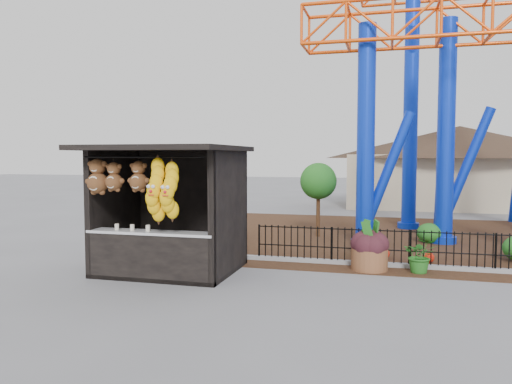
% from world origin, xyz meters
% --- Properties ---
extents(ground, '(120.00, 120.00, 0.00)m').
position_xyz_m(ground, '(0.00, 0.00, 0.00)').
color(ground, slate).
rests_on(ground, ground).
extents(mulch_bed, '(18.00, 12.00, 0.02)m').
position_xyz_m(mulch_bed, '(4.00, 8.00, 0.01)').
color(mulch_bed, '#331E11').
rests_on(mulch_bed, ground).
extents(curb, '(18.00, 0.18, 0.12)m').
position_xyz_m(curb, '(4.00, 3.00, 0.06)').
color(curb, gray).
rests_on(curb, ground).
extents(prize_booth, '(3.50, 3.40, 3.12)m').
position_xyz_m(prize_booth, '(-3.03, 0.90, 1.53)').
color(prize_booth, black).
rests_on(prize_booth, ground).
extents(picket_fence, '(12.20, 0.06, 1.00)m').
position_xyz_m(picket_fence, '(4.90, 3.00, 0.50)').
color(picket_fence, black).
rests_on(picket_fence, ground).
extents(roller_coaster, '(11.00, 6.37, 10.82)m').
position_xyz_m(roller_coaster, '(5.12, 8.23, 6.44)').
color(roller_coaster, '#0B2EC8').
rests_on(roller_coaster, ground).
extents(terracotta_planter, '(0.97, 0.97, 0.55)m').
position_xyz_m(terracotta_planter, '(1.80, 2.52, 0.27)').
color(terracotta_planter, brown).
rests_on(terracotta_planter, ground).
extents(planter_foliage, '(0.70, 0.70, 0.64)m').
position_xyz_m(planter_foliage, '(1.80, 2.52, 0.87)').
color(planter_foliage, '#31131A').
rests_on(planter_foliage, terracotta_planter).
extents(potted_plant, '(0.82, 0.72, 0.88)m').
position_xyz_m(potted_plant, '(3.02, 2.53, 0.44)').
color(potted_plant, '#224D16').
rests_on(potted_plant, ground).
extents(landscaping, '(8.31, 3.95, 0.71)m').
position_xyz_m(landscaping, '(4.61, 5.45, 0.33)').
color(landscaping, '#1F5D1B').
rests_on(landscaping, mulch_bed).
extents(pavilion, '(15.00, 15.00, 4.80)m').
position_xyz_m(pavilion, '(6.00, 20.00, 3.07)').
color(pavilion, '#BFAD8C').
rests_on(pavilion, ground).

